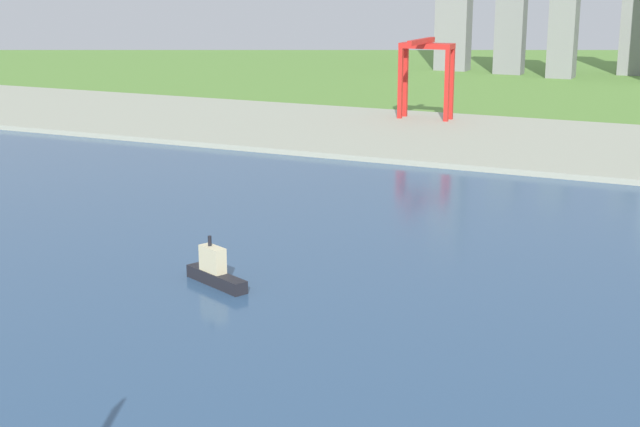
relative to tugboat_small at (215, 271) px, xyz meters
name	(u,v)px	position (x,y,z in m)	size (l,w,h in m)	color
ground_plane	(465,262)	(51.78, 45.47, -3.65)	(2400.00, 2400.00, 0.00)	#5B8B3A
water_bay	(386,337)	(51.78, -14.53, -3.58)	(840.00, 360.00, 0.15)	#2D4C70
industrial_pier	(585,147)	(51.78, 235.47, -2.40)	(840.00, 140.00, 2.50)	#9EA28D
tugboat_small	(215,271)	(0.00, 0.00, 0.00)	(21.15, 12.14, 12.34)	black
port_crane_red	(426,61)	(-39.42, 277.45, 29.53)	(28.13, 36.55, 42.54)	red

